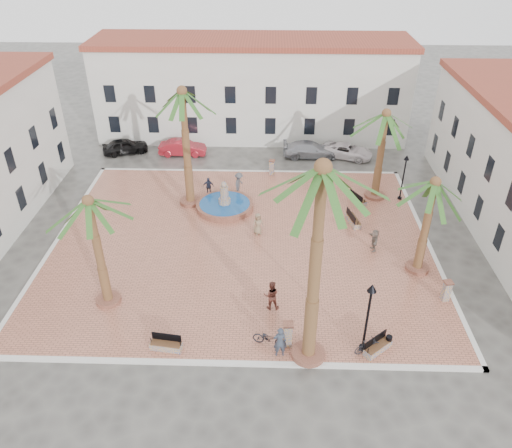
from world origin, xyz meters
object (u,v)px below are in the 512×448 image
Objects in this scene: bench_se at (378,347)px; pedestrian_fountain_a at (258,224)px; litter_bin at (389,341)px; car_white at (347,151)px; cyclist_b at (271,295)px; pedestrian_fountain_b at (208,186)px; pedestrian_north at (239,183)px; bollard_n at (272,167)px; bicycle_a at (269,338)px; palm_e at (433,194)px; bollard_se at (288,334)px; palm_ne at (385,124)px; fountain at (225,205)px; car_silver at (310,150)px; bench_e at (353,220)px; cyclist_a at (280,342)px; bollard_e at (447,290)px; lamppost_e at (405,170)px; palm_sw at (91,214)px; car_red at (183,148)px; palm_s at (321,191)px; bicycle_b at (367,346)px; palm_nw at (183,104)px; bench_s at (166,345)px; bench_ne at (358,200)px; pedestrian_east at (374,240)px; lamppost_s at (369,306)px; car_black at (125,146)px.

bench_se is 12.81m from pedestrian_fountain_a.
litter_bin is 23.99m from car_white.
bench_se is 6.48m from cyclist_b.
pedestrian_fountain_b is 2.48m from pedestrian_north.
pedestrian_fountain_b is at bearing -143.08° from bollard_n.
litter_bin is 0.35× the size of bicycle_a.
palm_e is 9.67m from bench_se.
bollard_n is (-0.90, 20.05, -0.09)m from bollard_se.
car_white is at bearing 99.62° from palm_ne.
car_silver is at bearing 54.13° from fountain.
bench_e is at bearing -11.32° from fountain.
pedestrian_fountain_a is (-1.43, 11.42, -0.12)m from cyclist_a.
bollard_e is at bearing -57.49° from pedestrian_fountain_a.
lamppost_e is at bearing -9.98° from palm_ne.
car_red is (1.20, 21.02, -5.49)m from palm_sw.
palm_s is 7.46× the size of bicycle_b.
palm_e is at bearing -54.50° from bollard_n.
palm_sw is 27.28m from car_white.
palm_nw is 1.85× the size of car_silver.
bench_e reaches higher than litter_bin.
lamppost_e is at bearing 63.68° from palm_s.
bench_s is at bearing -133.68° from lamppost_e.
car_white is at bearing -91.47° from car_silver.
palm_nw is 18.12m from bollard_se.
pedestrian_fountain_b is 8.65m from car_red.
pedestrian_fountain_b is (-15.43, 12.35, 0.06)m from bollard_e.
bench_ne is 17.63m from car_red.
lamppost_e is 2.77× the size of bollard_e.
palm_sw reaches higher than bollard_n.
bench_e is at bearing 67.31° from bollard_se.
bollard_se is at bearing -16.80° from palm_sw.
car_red is (-16.75, 7.84, -5.55)m from palm_ne.
car_red is (-13.49, 24.63, 0.12)m from bicycle_b.
lamppost_s is at bearing -15.57° from pedestrian_east.
fountain is 0.94× the size of car_white.
bollard_se is at bearing -157.70° from bollard_e.
car_silver is at bearing 42.63° from palm_nw.
bicycle_b is 0.34× the size of car_red.
bench_se is 18.73m from pedestrian_north.
bench_e is at bearing 30.03° from palm_sw.
car_white is (12.52, 24.56, 0.26)m from bench_s.
palm_ne is at bearing -72.67° from pedestrian_north.
palm_ne reaches higher than car_red.
car_white reaches higher than litter_bin.
cyclist_a is at bearing -74.65° from fountain.
bench_s is 17.17m from bench_e.
bench_s is at bearing 177.85° from car_black.
bicycle_b is 24.57m from car_silver.
palm_ne is 12.12m from pedestrian_north.
palm_e is 17.47m from bench_s.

